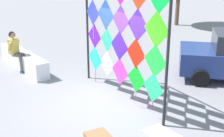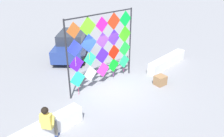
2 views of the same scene
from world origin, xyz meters
TOP-DOWN VIEW (x-y plane):
  - ground at (0.00, 0.00)m, footprint 120.00×120.00m
  - plaza_ledge_left at (-4.16, -0.38)m, footprint 3.35×0.48m
  - kite_display_rack at (0.06, 0.81)m, footprint 3.83×0.37m
  - seated_vendor at (-3.93, -0.70)m, footprint 0.70×0.63m

SIDE VIEW (x-z plane):
  - ground at x=0.00m, z-range 0.00..0.00m
  - plaza_ledge_left at x=-4.16m, z-range 0.00..0.61m
  - seated_vendor at x=-3.93m, z-range 0.12..1.58m
  - kite_display_rack at x=0.06m, z-range 0.24..3.84m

